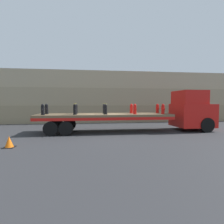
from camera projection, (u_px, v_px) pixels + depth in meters
The scene contains 17 objects.
ground_plane at pixel (105, 132), 13.01m from camera, with size 120.00×120.00×0.00m, color #2D2D30.
rock_cliff at pixel (99, 97), 20.04m from camera, with size 60.00×3.30×5.61m.
truck_cab at pixel (192, 111), 13.82m from camera, with size 2.73×2.62×3.11m.
flatbed_trailer at pixel (96, 117), 12.87m from camera, with size 9.76×2.55×1.34m.
fire_hydrant_black_near_0 at pixel (43, 110), 11.84m from camera, with size 0.29×0.55×0.75m.
fire_hydrant_black_far_0 at pixel (47, 109), 12.91m from camera, with size 0.29×0.55×0.75m.
fire_hydrant_black_near_1 at pixel (75, 109), 12.11m from camera, with size 0.29×0.55×0.75m.
fire_hydrant_black_far_1 at pixel (76, 109), 13.18m from camera, with size 0.29×0.55×0.75m.
fire_hydrant_black_near_2 at pixel (106, 109), 12.39m from camera, with size 0.29×0.55×0.75m.
fire_hydrant_black_far_2 at pixel (104, 109), 13.45m from camera, with size 0.29×0.55×0.75m.
fire_hydrant_red_near_3 at pixel (135, 109), 12.66m from camera, with size 0.29×0.55×0.75m.
fire_hydrant_red_far_3 at pixel (131, 109), 13.72m from camera, with size 0.29×0.55×0.75m.
fire_hydrant_red_near_4 at pixel (163, 109), 12.93m from camera, with size 0.29×0.55×0.75m.
fire_hydrant_red_far_4 at pixel (157, 109), 14.00m from camera, with size 0.29×0.55×0.75m.
cargo_strap_rear at pixel (75, 104), 12.63m from camera, with size 0.05×2.64×0.01m.
cargo_strap_middle at pixel (105, 104), 12.90m from camera, with size 0.05×2.64×0.01m.
traffic_cone at pixel (9, 142), 8.49m from camera, with size 0.51×0.51×0.55m.
Camera 1 is at (-1.12, -12.87, 2.20)m, focal length 28.00 mm.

